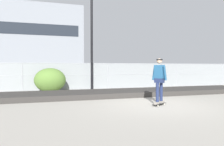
% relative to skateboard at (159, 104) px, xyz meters
% --- Properties ---
extents(ground_plane, '(120.00, 120.00, 0.00)m').
position_rel_skateboard_xyz_m(ground_plane, '(-0.04, 0.16, -0.06)').
color(ground_plane, '#9E998E').
extents(gravel_berm, '(15.49, 2.48, 0.26)m').
position_rel_skateboard_xyz_m(gravel_berm, '(-0.04, 3.42, 0.07)').
color(gravel_berm, '#33302D').
rests_on(gravel_berm, ground_plane).
extents(skateboard, '(0.79, 0.59, 0.07)m').
position_rel_skateboard_xyz_m(skateboard, '(0.00, 0.00, 0.00)').
color(skateboard, black).
rests_on(skateboard, ground_plane).
extents(skater, '(0.67, 0.61, 1.83)m').
position_rel_skateboard_xyz_m(skater, '(0.00, -0.00, 1.06)').
color(skater, gray).
rests_on(skater, skateboard).
extents(chain_fence, '(23.26, 0.06, 1.85)m').
position_rel_skateboard_xyz_m(chain_fence, '(-0.04, 7.30, 0.87)').
color(chain_fence, gray).
rests_on(chain_fence, ground_plane).
extents(street_lamp, '(0.44, 0.44, 7.72)m').
position_rel_skateboard_xyz_m(street_lamp, '(-1.36, 6.75, 4.67)').
color(street_lamp, black).
rests_on(street_lamp, ground_plane).
extents(parked_car_near, '(4.42, 1.99, 1.66)m').
position_rel_skateboard_xyz_m(parked_car_near, '(-2.37, 10.42, 0.78)').
color(parked_car_near, '#566B4C').
rests_on(parked_car_near, ground_plane).
extents(library_building, '(31.55, 11.16, 15.92)m').
position_rel_skateboard_xyz_m(library_building, '(-11.62, 47.22, 7.90)').
color(library_building, slate).
rests_on(library_building, ground_plane).
extents(shrub_left, '(1.94, 1.58, 1.50)m').
position_rel_skateboard_xyz_m(shrub_left, '(-4.13, 6.24, 0.69)').
color(shrub_left, '#567A33').
rests_on(shrub_left, ground_plane).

